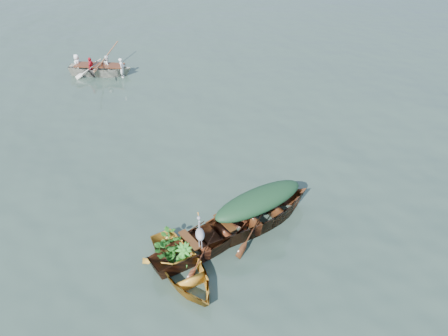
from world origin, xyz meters
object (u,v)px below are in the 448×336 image
(open_wooden_boat, at_px, (208,248))
(rowed_boat, at_px, (101,75))
(green_tarp_boat, at_px, (257,225))
(heron, at_px, (200,239))
(yellow_dinghy, at_px, (183,275))

(open_wooden_boat, bearing_deg, rowed_boat, -10.55)
(green_tarp_boat, height_order, heron, heron)
(yellow_dinghy, xyz_separation_m, open_wooden_boat, (0.73, 0.78, 0.00))
(open_wooden_boat, xyz_separation_m, heron, (-0.24, -0.53, 0.91))
(yellow_dinghy, height_order, open_wooden_boat, open_wooden_boat)
(open_wooden_boat, relative_size, heron, 4.86)
(yellow_dinghy, distance_m, green_tarp_boat, 2.65)
(yellow_dinghy, distance_m, open_wooden_boat, 1.07)
(open_wooden_boat, distance_m, heron, 1.08)
(rowed_boat, bearing_deg, yellow_dinghy, -153.71)
(heron, bearing_deg, yellow_dinghy, -174.81)
(open_wooden_boat, bearing_deg, heron, 127.99)
(open_wooden_boat, bearing_deg, green_tarp_boat, -92.43)
(rowed_boat, xyz_separation_m, heron, (3.44, -12.25, 0.91))
(green_tarp_boat, bearing_deg, open_wooden_boat, 90.00)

